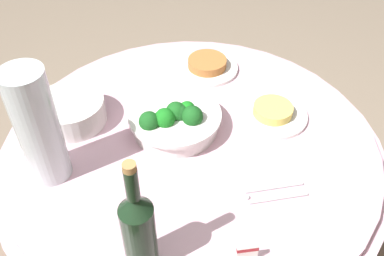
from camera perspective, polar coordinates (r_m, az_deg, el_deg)
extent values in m
cylinder|color=maroon|center=(1.60, 0.00, -11.72)|extent=(1.01, 1.01, 0.69)
cylinder|color=#E0B2C6|center=(1.32, 0.00, -2.84)|extent=(1.16, 1.16, 0.02)
cylinder|color=#E0B2C6|center=(1.31, 0.00, -2.08)|extent=(1.10, 1.10, 0.03)
cylinder|color=white|center=(1.32, -2.24, 0.72)|extent=(0.26, 0.26, 0.05)
cylinder|color=white|center=(1.30, -2.27, 1.74)|extent=(0.28, 0.28, 0.01)
sphere|color=#19781E|center=(1.26, -3.60, 1.29)|extent=(0.06, 0.06, 0.06)
sphere|color=#19521E|center=(1.28, -1.61, 2.04)|extent=(0.05, 0.05, 0.05)
sphere|color=#195E1E|center=(1.28, -2.12, 2.18)|extent=(0.06, 0.06, 0.06)
sphere|color=#19591E|center=(1.25, -5.66, 0.87)|extent=(0.06, 0.06, 0.06)
sphere|color=#195A1E|center=(1.26, 0.05, 1.57)|extent=(0.06, 0.06, 0.06)
sphere|color=#19831E|center=(1.29, -0.66, 2.49)|extent=(0.05, 0.05, 0.05)
cylinder|color=white|center=(1.41, -15.34, 1.09)|extent=(0.21, 0.21, 0.01)
cylinder|color=white|center=(1.40, -15.42, 1.40)|extent=(0.21, 0.21, 0.01)
cylinder|color=white|center=(1.39, -15.49, 1.70)|extent=(0.21, 0.21, 0.01)
cylinder|color=white|center=(1.39, -15.57, 2.01)|extent=(0.21, 0.21, 0.01)
cylinder|color=white|center=(1.38, -15.65, 2.32)|extent=(0.21, 0.21, 0.01)
cylinder|color=white|center=(1.37, -15.72, 2.64)|extent=(0.21, 0.21, 0.01)
cylinder|color=white|center=(1.37, -15.80, 2.96)|extent=(0.21, 0.21, 0.01)
cylinder|color=white|center=(1.36, -15.88, 3.28)|extent=(0.21, 0.21, 0.01)
cylinder|color=#1A311D|center=(0.97, -6.89, -14.10)|extent=(0.07, 0.07, 0.20)
cone|color=#1A311D|center=(0.87, -7.54, -9.83)|extent=(0.07, 0.07, 0.04)
cylinder|color=#1A311D|center=(0.83, -7.92, -7.32)|extent=(0.03, 0.03, 0.08)
cylinder|color=#B2844C|center=(0.79, -8.25, -5.11)|extent=(0.03, 0.03, 0.02)
cylinder|color=silver|center=(1.15, -19.60, 0.11)|extent=(0.11, 0.11, 0.34)
sphere|color=#E5B26B|center=(1.25, -19.17, -4.43)|extent=(0.06, 0.06, 0.06)
sphere|color=#E5B26B|center=(1.23, -17.73, -4.80)|extent=(0.06, 0.06, 0.06)
sphere|color=#E5B26B|center=(1.25, -17.77, -3.60)|extent=(0.06, 0.06, 0.06)
sphere|color=#72C64C|center=(1.20, -19.57, -3.09)|extent=(0.06, 0.06, 0.06)
sphere|color=#72C64C|center=(1.20, -17.87, -2.71)|extent=(0.06, 0.06, 0.06)
sphere|color=#72C64C|center=(1.22, -18.85, -1.89)|extent=(0.06, 0.06, 0.06)
sphere|color=red|center=(1.16, -19.70, -1.45)|extent=(0.06, 0.06, 0.06)
sphere|color=red|center=(1.17, -18.35, -0.46)|extent=(0.06, 0.06, 0.06)
sphere|color=red|center=(1.18, -19.96, -0.31)|extent=(0.06, 0.06, 0.06)
sphere|color=#E5B26B|center=(1.12, -19.72, 0.57)|extent=(0.06, 0.06, 0.06)
sphere|color=#E5B26B|center=(1.14, -19.20, 1.80)|extent=(0.06, 0.06, 0.06)
sphere|color=#E5B26B|center=(1.14, -20.92, 1.22)|extent=(0.06, 0.06, 0.06)
cylinder|color=silver|center=(1.19, 10.77, -7.70)|extent=(0.16, 0.02, 0.01)
cylinder|color=silver|center=(1.17, 11.34, -9.03)|extent=(0.16, 0.02, 0.01)
sphere|color=silver|center=(1.16, 7.29, -9.02)|extent=(0.01, 0.01, 0.01)
cylinder|color=white|center=(1.57, 1.99, 7.90)|extent=(0.22, 0.22, 0.01)
cylinder|color=#B77038|center=(1.56, 2.01, 8.53)|extent=(0.14, 0.14, 0.03)
cylinder|color=white|center=(1.39, 10.49, 1.71)|extent=(0.22, 0.22, 0.01)
cylinder|color=#EACC60|center=(1.38, 10.59, 2.34)|extent=(0.12, 0.12, 0.03)
cube|color=white|center=(1.04, 7.25, -16.01)|extent=(0.05, 0.01, 0.05)
cube|color=maroon|center=(1.02, 7.33, -15.50)|extent=(0.05, 0.01, 0.01)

